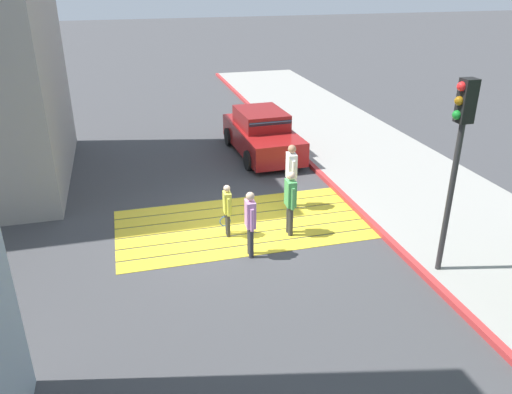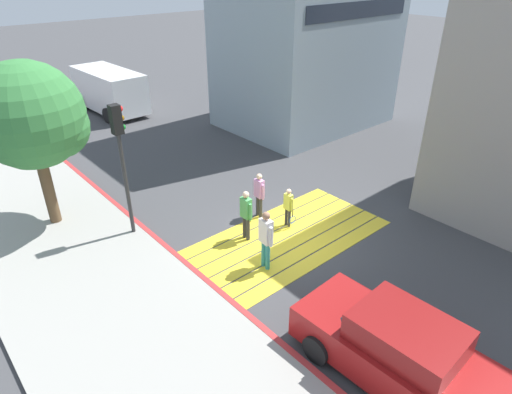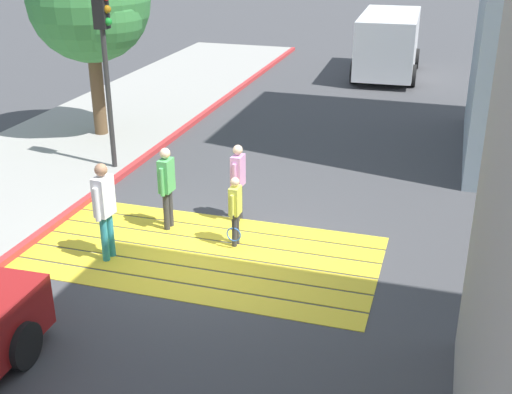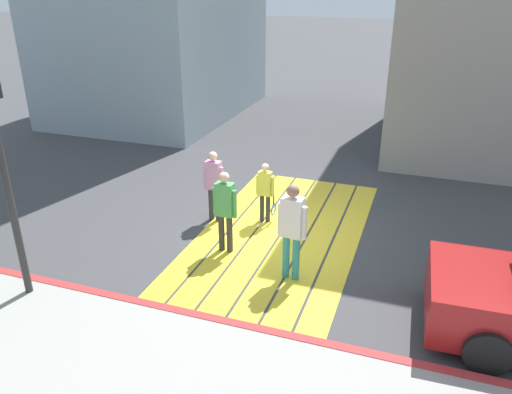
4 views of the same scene
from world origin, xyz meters
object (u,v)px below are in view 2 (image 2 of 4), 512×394
Objects in this scene: traffic_light_corner at (121,146)px; street_tree at (34,118)px; pedestrian_child_with_racket at (288,206)px; pedestrian_adult_side at (246,212)px; car_parked_near_curb at (397,350)px; van_down_street at (110,90)px; pedestrian_adult_lead at (259,192)px; pedestrian_adult_trailing at (266,236)px.

traffic_light_corner is 0.80× the size of street_tree.
traffic_light_corner is 5.45m from pedestrian_child_with_racket.
pedestrian_adult_side is (4.09, -4.78, -2.65)m from street_tree.
pedestrian_child_with_racket is at bearing -35.34° from traffic_light_corner.
street_tree is 3.89× the size of pedestrian_child_with_racket.
traffic_light_corner is at bearing 100.51° from car_parked_near_curb.
van_down_street is 3.28× the size of pedestrian_adult_lead.
car_parked_near_curb is at bearing -107.80° from pedestrian_adult_lead.
traffic_light_corner is 3.10× the size of pedestrian_child_with_racket.
pedestrian_adult_trailing is at bearing -63.37° from traffic_light_corner.
car_parked_near_curb is at bearing -73.76° from street_tree.
pedestrian_adult_trailing is 1.34× the size of pedestrian_child_with_racket.
pedestrian_child_with_racket is at bearing -12.07° from pedestrian_adult_side.
van_down_street is 3.86× the size of pedestrian_child_with_racket.
car_parked_near_curb is 21.32m from van_down_street.
pedestrian_adult_side is at bearing 70.55° from pedestrian_adult_trailing.
pedestrian_adult_trailing is (0.44, 4.49, 0.33)m from car_parked_near_curb.
traffic_light_corner is at bearing 154.49° from pedestrian_adult_lead.
van_down_street is at bearing 80.58° from car_parked_near_curb.
car_parked_near_curb is 0.82× the size of street_tree.
pedestrian_adult_lead reaches higher than pedestrian_child_with_racket.
pedestrian_adult_side is at bearing -99.54° from van_down_street.
street_tree reaches higher than van_down_street.
pedestrian_adult_side is at bearing 167.93° from pedestrian_child_with_racket.
street_tree is at bearing 142.80° from pedestrian_adult_lead.
pedestrian_child_with_racket is (4.04, -2.87, -2.26)m from traffic_light_corner.
traffic_light_corner is (-5.07, -12.51, 1.76)m from van_down_street.
pedestrian_adult_trailing is (-3.05, -16.53, -0.21)m from van_down_street.
pedestrian_adult_lead is 1.14m from pedestrian_child_with_racket.
traffic_light_corner reaches higher than pedestrian_adult_trailing.
street_tree is at bearing 106.24° from car_parked_near_curb.
traffic_light_corner is at bearing -55.20° from street_tree.
pedestrian_child_with_racket is (0.30, -1.08, -0.16)m from pedestrian_adult_lead.
pedestrian_child_with_racket is (-1.02, -15.37, -0.50)m from van_down_street.
car_parked_near_curb is at bearing -113.58° from pedestrian_child_with_racket.
street_tree reaches higher than pedestrian_adult_side.
car_parked_near_curb is 0.83× the size of van_down_street.
car_parked_near_curb is 7.07m from pedestrian_adult_lead.
street_tree is at bearing -122.79° from van_down_street.
pedestrian_adult_trailing is at bearing -127.62° from pedestrian_adult_lead.
car_parked_near_curb is 4.53m from pedestrian_adult_trailing.
pedestrian_adult_trailing is (-1.72, -2.24, 0.13)m from pedestrian_adult_lead.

